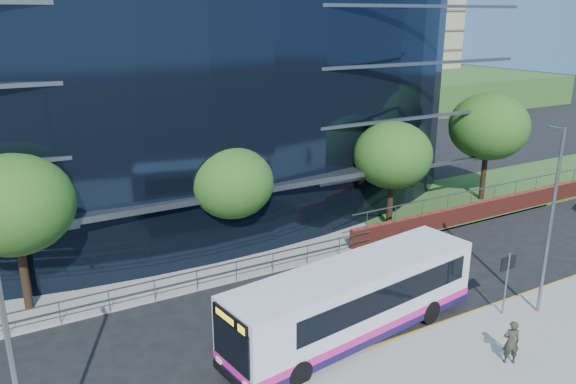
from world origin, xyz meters
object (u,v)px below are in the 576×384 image
tree_far_a (14,205)px  tree_dist_e (335,84)px  tree_dist_f (425,78)px  pedestrian_b (511,342)px  street_sign (507,271)px  tree_far_b (232,183)px  tree_far_c (393,155)px  streetlight_east (551,217)px  streetlight_west (11,359)px  city_bus (356,299)px  tree_far_d (489,127)px

tree_far_a → tree_dist_e: 48.27m
tree_dist_f → pedestrian_b: bearing=-129.6°
tree_dist_e → pedestrian_b: tree_dist_e is taller
street_sign → tree_far_b: bearing=124.1°
tree_far_c → streetlight_east: size_ratio=0.81×
tree_far_c → streetlight_east: 11.22m
tree_dist_e → streetlight_west: size_ratio=0.81×
tree_far_b → streetlight_west: (-11.00, -11.67, 0.23)m
tree_dist_e → streetlight_west: streetlight_west is taller
tree_dist_e → city_bus: 47.46m
pedestrian_b → tree_dist_e: bearing=-88.5°
tree_far_a → tree_far_b: (10.00, 0.50, -0.65)m
tree_dist_e → street_sign: bearing=-115.1°
tree_far_b → tree_dist_e: bearing=48.5°
street_sign → pedestrian_b: bearing=-136.1°
tree_far_d → city_bus: size_ratio=0.64×
tree_far_b → streetlight_west: bearing=-133.3°
city_bus → tree_far_d: bearing=20.8°
tree_far_a → streetlight_west: bearing=-95.1°
tree_far_a → city_bus: 14.50m
tree_far_a → tree_far_b: size_ratio=1.15×
street_sign → pedestrian_b: 3.84m
tree_far_b → city_bus: (1.14, -9.19, -2.58)m
tree_far_b → streetlight_east: 14.74m
tree_far_b → pedestrian_b: bearing=-70.4°
tree_dist_e → pedestrian_b: (-22.14, -44.13, -3.54)m
pedestrian_b → tree_far_b: bearing=-42.2°
tree_far_b → tree_dist_e: 40.74m
tree_far_b → streetlight_west: 16.04m
tree_far_a → pedestrian_b: size_ratio=4.11×
pedestrian_b → city_bus: bearing=-22.0°
tree_dist_e → tree_dist_f: 16.13m
tree_far_c → tree_dist_e: bearing=61.3°
streetlight_west → street_sign: bearing=1.8°
tree_dist_e → streetlight_east: bearing=-113.1°
city_bus → pedestrian_b: (3.71, -4.44, -0.63)m
streetlight_east → tree_dist_f: bearing=52.4°
tree_dist_f → pedestrian_b: size_ratio=3.57×
tree_far_a → tree_far_b: 10.03m
tree_far_a → tree_far_d: size_ratio=0.94×
tree_far_a → tree_dist_e: size_ratio=1.07×
tree_far_c → streetlight_west: (-21.00, -11.17, -0.10)m
city_bus → tree_far_c: bearing=36.8°
tree_far_d → tree_dist_e: (8.00, 30.00, -0.65)m
streetlight_west → city_bus: size_ratio=0.69×
city_bus → tree_dist_e: bearing=49.3°
tree_far_b → tree_far_c: bearing=-2.9°
street_sign → tree_far_a: 20.63m
tree_dist_e → streetlight_east: streetlight_east is taller
tree_far_a → tree_far_d: 29.02m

